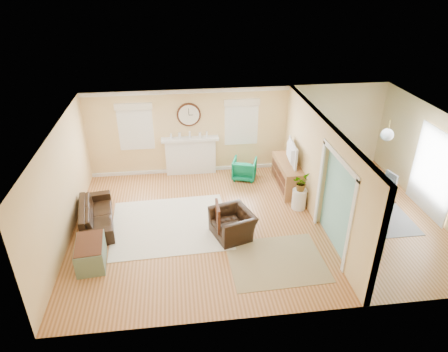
{
  "coord_description": "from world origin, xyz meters",
  "views": [
    {
      "loc": [
        -1.84,
        -8.12,
        5.74
      ],
      "look_at": [
        -0.8,
        0.3,
        1.2
      ],
      "focal_mm": 32.0,
      "sensor_mm": 36.0,
      "label": 1
    }
  ],
  "objects_px": {
    "sofa": "(96,215)",
    "green_chair": "(244,169)",
    "eames_chair": "(233,224)",
    "dining_table": "(356,195)",
    "credenza": "(287,175)"
  },
  "relations": [
    {
      "from": "sofa",
      "to": "green_chair",
      "type": "distance_m",
      "value": 4.46
    },
    {
      "from": "credenza",
      "to": "dining_table",
      "type": "relative_size",
      "value": 0.82
    },
    {
      "from": "green_chair",
      "to": "credenza",
      "type": "bearing_deg",
      "value": 165.29
    },
    {
      "from": "credenza",
      "to": "dining_table",
      "type": "xyz_separation_m",
      "value": [
        1.53,
        -1.21,
        -0.05
      ]
    },
    {
      "from": "eames_chair",
      "to": "green_chair",
      "type": "height_order",
      "value": "eames_chair"
    },
    {
      "from": "green_chair",
      "to": "credenza",
      "type": "height_order",
      "value": "credenza"
    },
    {
      "from": "eames_chair",
      "to": "green_chair",
      "type": "distance_m",
      "value": 2.88
    },
    {
      "from": "eames_chair",
      "to": "green_chair",
      "type": "bearing_deg",
      "value": 146.59
    },
    {
      "from": "sofa",
      "to": "eames_chair",
      "type": "height_order",
      "value": "eames_chair"
    },
    {
      "from": "sofa",
      "to": "green_chair",
      "type": "relative_size",
      "value": 2.84
    },
    {
      "from": "dining_table",
      "to": "sofa",
      "type": "bearing_deg",
      "value": 89.69
    },
    {
      "from": "sofa",
      "to": "eames_chair",
      "type": "distance_m",
      "value": 3.37
    },
    {
      "from": "green_chair",
      "to": "credenza",
      "type": "distance_m",
      "value": 1.33
    },
    {
      "from": "eames_chair",
      "to": "green_chair",
      "type": "relative_size",
      "value": 1.44
    },
    {
      "from": "green_chair",
      "to": "dining_table",
      "type": "distance_m",
      "value": 3.28
    }
  ]
}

